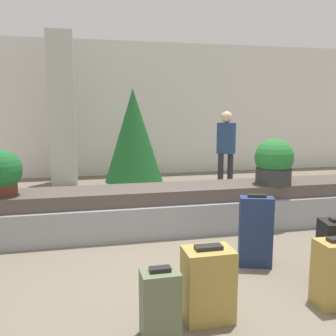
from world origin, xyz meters
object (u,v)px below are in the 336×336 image
at_px(suitcase_1, 256,232).
at_px(pillar, 62,109).
at_px(potted_plant_0, 1,173).
at_px(traveler_0, 226,145).
at_px(suitcase_3, 160,304).
at_px(suitcase_2, 208,284).
at_px(potted_plant_1, 274,162).
at_px(decorated_tree, 133,135).

bearing_deg(suitcase_1, pillar, 131.07).
height_order(potted_plant_0, traveler_0, traveler_0).
bearing_deg(suitcase_3, potted_plant_0, 121.77).
bearing_deg(suitcase_2, suitcase_1, 46.22).
distance_m(suitcase_2, traveler_0, 4.66).
relative_size(suitcase_1, traveler_0, 0.48).
bearing_deg(potted_plant_1, decorated_tree, 119.89).
relative_size(suitcase_2, potted_plant_0, 1.08).
relative_size(suitcase_2, traveler_0, 0.38).
relative_size(pillar, traveler_0, 2.04).
bearing_deg(potted_plant_1, traveler_0, 85.83).
bearing_deg(potted_plant_0, decorated_tree, 54.39).
xyz_separation_m(suitcase_1, potted_plant_0, (-2.65, 1.28, 0.50)).
height_order(traveler_0, decorated_tree, decorated_tree).
bearing_deg(pillar, potted_plant_1, -51.62).
bearing_deg(traveler_0, suitcase_1, 118.86).
height_order(potted_plant_0, potted_plant_1, potted_plant_1).
distance_m(suitcase_1, potted_plant_1, 1.58).
bearing_deg(pillar, decorated_tree, -35.82).
relative_size(potted_plant_0, traveler_0, 0.35).
distance_m(traveler_0, decorated_tree, 1.82).
distance_m(suitcase_2, decorated_tree, 4.87).
relative_size(suitcase_1, suitcase_2, 1.27).
xyz_separation_m(potted_plant_1, decorated_tree, (-1.57, 2.73, 0.21)).
bearing_deg(suitcase_1, decorated_tree, 118.41).
bearing_deg(pillar, potted_plant_0, -98.22).
relative_size(suitcase_2, suitcase_3, 1.13).
distance_m(suitcase_3, decorated_tree, 5.05).
relative_size(pillar, potted_plant_1, 5.11).
bearing_deg(suitcase_1, suitcase_2, -115.41).
distance_m(suitcase_2, suitcase_3, 0.43).
xyz_separation_m(suitcase_1, suitcase_2, (-0.80, -0.84, -0.08)).
relative_size(suitcase_3, potted_plant_0, 0.96).
distance_m(suitcase_1, suitcase_3, 1.56).
xyz_separation_m(pillar, potted_plant_0, (-0.53, -3.68, -0.74)).
bearing_deg(decorated_tree, suitcase_1, -79.57).
bearing_deg(decorated_tree, suitcase_3, -95.42).
height_order(suitcase_2, decorated_tree, decorated_tree).
xyz_separation_m(potted_plant_0, traveler_0, (3.65, 2.13, 0.06)).
height_order(pillar, potted_plant_1, pillar).
distance_m(suitcase_3, potted_plant_1, 3.09).
xyz_separation_m(pillar, suitcase_1, (2.12, -4.96, -1.23)).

